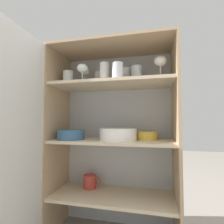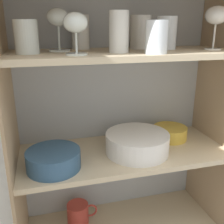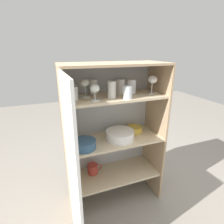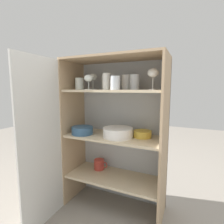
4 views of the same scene
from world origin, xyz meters
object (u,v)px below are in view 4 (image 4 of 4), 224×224
Objects in this scene: plate_stack_white at (118,132)px; coffee_mug_primary at (99,164)px; mixing_bowl_large at (82,130)px; serving_bowl_small at (142,134)px.

coffee_mug_primary is (-0.24, 0.10, -0.37)m from plate_stack_white.
mixing_bowl_large is 0.40m from coffee_mug_primary.
plate_stack_white reaches higher than serving_bowl_small.
coffee_mug_primary is at bearing 178.67° from serving_bowl_small.
serving_bowl_small is at bearing 13.81° from mixing_bowl_large.
mixing_bowl_large is 0.54m from serving_bowl_small.
plate_stack_white is at bearing -155.04° from serving_bowl_small.
mixing_bowl_large reaches higher than serving_bowl_small.
coffee_mug_primary is at bearing 157.57° from plate_stack_white.
coffee_mug_primary is (-0.43, 0.01, -0.36)m from serving_bowl_small.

